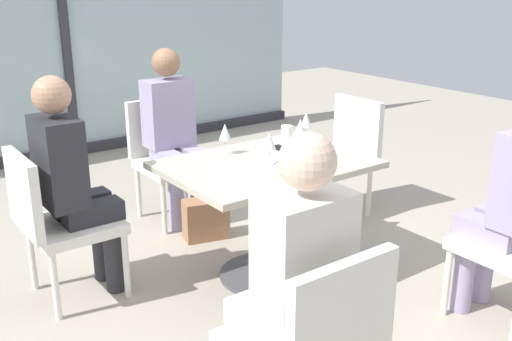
{
  "coord_description": "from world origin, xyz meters",
  "views": [
    {
      "loc": [
        -1.97,
        -2.58,
        1.76
      ],
      "look_at": [
        0.0,
        0.1,
        0.65
      ],
      "focal_mm": 41.95,
      "sensor_mm": 36.0,
      "label": 1
    }
  ],
  "objects_px": {
    "person_far_left": "(72,177)",
    "cell_phone_on_table": "(281,148)",
    "person_near_window": "(173,128)",
    "handbag_2": "(205,219)",
    "chair_near_window": "(167,152)",
    "wine_glass_1": "(300,127)",
    "coffee_cup": "(287,133)",
    "dining_table_main": "(266,195)",
    "chair_far_left": "(56,217)",
    "person_front_left": "(293,278)",
    "wine_glass_2": "(269,142)",
    "chair_front_left": "(311,340)",
    "chair_far_right": "(342,150)",
    "wine_glass_3": "(225,133)",
    "wine_glass_0": "(306,120)"
  },
  "relations": [
    {
      "from": "wine_glass_1",
      "to": "wine_glass_2",
      "type": "distance_m",
      "value": 0.37
    },
    {
      "from": "person_near_window",
      "to": "person_far_left",
      "type": "xyz_separation_m",
      "value": [
        -0.97,
        -0.62,
        0.0
      ]
    },
    {
      "from": "handbag_2",
      "to": "cell_phone_on_table",
      "type": "bearing_deg",
      "value": -52.0
    },
    {
      "from": "wine_glass_3",
      "to": "handbag_2",
      "type": "height_order",
      "value": "wine_glass_3"
    },
    {
      "from": "chair_near_window",
      "to": "cell_phone_on_table",
      "type": "distance_m",
      "value": 1.11
    },
    {
      "from": "chair_front_left",
      "to": "coffee_cup",
      "type": "bearing_deg",
      "value": 53.65
    },
    {
      "from": "wine_glass_3",
      "to": "coffee_cup",
      "type": "bearing_deg",
      "value": 4.42
    },
    {
      "from": "chair_front_left",
      "to": "wine_glass_2",
      "type": "distance_m",
      "value": 1.41
    },
    {
      "from": "dining_table_main",
      "to": "person_far_left",
      "type": "relative_size",
      "value": 0.91
    },
    {
      "from": "wine_glass_1",
      "to": "coffee_cup",
      "type": "relative_size",
      "value": 2.06
    },
    {
      "from": "wine_glass_1",
      "to": "person_near_window",
      "type": "bearing_deg",
      "value": 108.17
    },
    {
      "from": "chair_far_right",
      "to": "wine_glass_3",
      "type": "distance_m",
      "value": 1.25
    },
    {
      "from": "dining_table_main",
      "to": "wine_glass_2",
      "type": "relative_size",
      "value": 6.16
    },
    {
      "from": "chair_front_left",
      "to": "wine_glass_1",
      "type": "relative_size",
      "value": 4.7
    },
    {
      "from": "wine_glass_0",
      "to": "person_far_left",
      "type": "bearing_deg",
      "value": 169.67
    },
    {
      "from": "chair_front_left",
      "to": "person_front_left",
      "type": "bearing_deg",
      "value": 90.0
    },
    {
      "from": "chair_near_window",
      "to": "person_front_left",
      "type": "distance_m",
      "value": 2.43
    },
    {
      "from": "person_far_left",
      "to": "coffee_cup",
      "type": "distance_m",
      "value": 1.38
    },
    {
      "from": "chair_far_right",
      "to": "person_front_left",
      "type": "relative_size",
      "value": 0.69
    },
    {
      "from": "chair_near_window",
      "to": "chair_far_left",
      "type": "relative_size",
      "value": 1.0
    },
    {
      "from": "person_near_window",
      "to": "handbag_2",
      "type": "xyz_separation_m",
      "value": [
        -0.0,
        -0.41,
        -0.56
      ]
    },
    {
      "from": "chair_far_left",
      "to": "chair_far_right",
      "type": "distance_m",
      "value": 2.15
    },
    {
      "from": "chair_front_left",
      "to": "wine_glass_2",
      "type": "xyz_separation_m",
      "value": [
        0.7,
        1.16,
        0.37
      ]
    },
    {
      "from": "chair_far_right",
      "to": "wine_glass_2",
      "type": "height_order",
      "value": "wine_glass_2"
    },
    {
      "from": "wine_glass_2",
      "to": "chair_front_left",
      "type": "bearing_deg",
      "value": -121.09
    },
    {
      "from": "dining_table_main",
      "to": "handbag_2",
      "type": "xyz_separation_m",
      "value": [
        -0.0,
        0.69,
        -0.39
      ]
    },
    {
      "from": "chair_far_left",
      "to": "wine_glass_2",
      "type": "xyz_separation_m",
      "value": [
        1.06,
        -0.52,
        0.37
      ]
    },
    {
      "from": "wine_glass_1",
      "to": "wine_glass_3",
      "type": "distance_m",
      "value": 0.47
    },
    {
      "from": "person_near_window",
      "to": "person_far_left",
      "type": "distance_m",
      "value": 1.15
    },
    {
      "from": "handbag_2",
      "to": "wine_glass_2",
      "type": "bearing_deg",
      "value": -76.11
    },
    {
      "from": "dining_table_main",
      "to": "chair_far_left",
      "type": "bearing_deg",
      "value": 156.12
    },
    {
      "from": "person_far_left",
      "to": "cell_phone_on_table",
      "type": "distance_m",
      "value": 1.23
    },
    {
      "from": "chair_far_left",
      "to": "handbag_2",
      "type": "distance_m",
      "value": 1.15
    },
    {
      "from": "chair_far_left",
      "to": "person_front_left",
      "type": "distance_m",
      "value": 1.63
    },
    {
      "from": "person_front_left",
      "to": "wine_glass_1",
      "type": "distance_m",
      "value": 1.6
    },
    {
      "from": "chair_front_left",
      "to": "handbag_2",
      "type": "xyz_separation_m",
      "value": [
        0.71,
        1.89,
        -0.36
      ]
    },
    {
      "from": "cell_phone_on_table",
      "to": "wine_glass_2",
      "type": "bearing_deg",
      "value": -138.09
    },
    {
      "from": "person_front_left",
      "to": "person_far_left",
      "type": "distance_m",
      "value": 1.59
    },
    {
      "from": "person_near_window",
      "to": "handbag_2",
      "type": "distance_m",
      "value": 0.7
    },
    {
      "from": "chair_near_window",
      "to": "wine_glass_2",
      "type": "xyz_separation_m",
      "value": [
        -0.01,
        -1.25,
        0.37
      ]
    },
    {
      "from": "wine_glass_2",
      "to": "handbag_2",
      "type": "height_order",
      "value": "wine_glass_2"
    },
    {
      "from": "coffee_cup",
      "to": "chair_near_window",
      "type": "bearing_deg",
      "value": 113.71
    },
    {
      "from": "person_near_window",
      "to": "handbag_2",
      "type": "bearing_deg",
      "value": -90.46
    },
    {
      "from": "chair_near_window",
      "to": "person_far_left",
      "type": "xyz_separation_m",
      "value": [
        -0.97,
        -0.73,
        0.2
      ]
    },
    {
      "from": "chair_far_left",
      "to": "chair_front_left",
      "type": "bearing_deg",
      "value": -77.96
    },
    {
      "from": "chair_front_left",
      "to": "cell_phone_on_table",
      "type": "relative_size",
      "value": 6.04
    },
    {
      "from": "person_far_left",
      "to": "cell_phone_on_table",
      "type": "relative_size",
      "value": 8.75
    },
    {
      "from": "chair_far_right",
      "to": "handbag_2",
      "type": "xyz_separation_m",
      "value": [
        -1.08,
        0.21,
        -0.36
      ]
    },
    {
      "from": "chair_far_left",
      "to": "chair_far_right",
      "type": "relative_size",
      "value": 1.0
    },
    {
      "from": "cell_phone_on_table",
      "to": "chair_front_left",
      "type": "bearing_deg",
      "value": -122.29
    }
  ]
}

